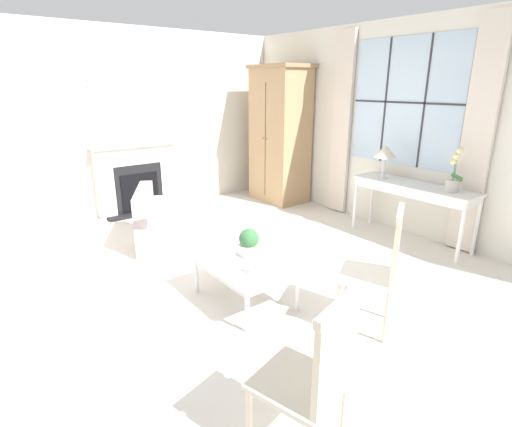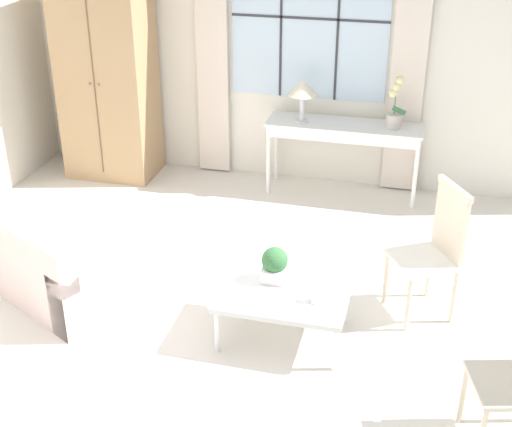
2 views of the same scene
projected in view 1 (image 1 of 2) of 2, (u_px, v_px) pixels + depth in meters
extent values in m
plane|color=silver|center=(216.00, 287.00, 4.08)|extent=(14.00, 14.00, 0.00)
cube|color=silver|center=(403.00, 129.00, 5.39)|extent=(7.20, 0.06, 2.80)
cube|color=silver|center=(405.00, 102.00, 5.27)|extent=(1.61, 0.01, 1.64)
cube|color=#2D2D33|center=(386.00, 102.00, 5.48)|extent=(0.02, 0.02, 1.64)
cube|color=#2D2D33|center=(425.00, 103.00, 5.04)|extent=(0.02, 0.02, 1.64)
cube|color=#2D2D33|center=(404.00, 103.00, 5.26)|extent=(1.61, 0.02, 0.02)
cube|color=beige|center=(341.00, 125.00, 6.12)|extent=(0.34, 0.06, 2.72)
cube|color=beige|center=(477.00, 139.00, 4.59)|extent=(0.34, 0.06, 2.72)
cube|color=silver|center=(143.00, 123.00, 6.28)|extent=(0.06, 7.20, 2.80)
cube|color=black|center=(142.00, 212.00, 6.42)|extent=(0.34, 1.12, 0.04)
cube|color=silver|center=(137.00, 180.00, 6.32)|extent=(0.18, 1.24, 1.07)
cube|color=silver|center=(134.00, 145.00, 6.13)|extent=(0.24, 1.32, 0.04)
cube|color=black|center=(140.00, 192.00, 6.30)|extent=(0.02, 0.60, 0.59)
cube|color=black|center=(140.00, 188.00, 6.29)|extent=(0.01, 0.76, 0.75)
cube|color=silver|center=(128.00, 111.00, 6.05)|extent=(0.04, 1.10, 1.00)
cube|color=silver|center=(129.00, 111.00, 6.03)|extent=(0.01, 1.02, 0.92)
cube|color=tan|center=(280.00, 137.00, 6.84)|extent=(0.94, 0.63, 2.22)
cube|color=#977752|center=(281.00, 66.00, 6.48)|extent=(1.02, 0.69, 0.06)
cube|color=brown|center=(265.00, 141.00, 6.67)|extent=(0.01, 0.01, 1.87)
sphere|color=#997F4C|center=(263.00, 138.00, 6.69)|extent=(0.03, 0.03, 0.03)
sphere|color=#997F4C|center=(267.00, 139.00, 6.61)|extent=(0.03, 0.03, 0.03)
cube|color=white|center=(414.00, 185.00, 5.07)|extent=(1.59, 0.46, 0.03)
cube|color=white|center=(413.00, 190.00, 5.09)|extent=(1.52, 0.44, 0.10)
cylinder|color=white|center=(355.00, 203.00, 5.65)|extent=(0.04, 0.04, 0.74)
cylinder|color=white|center=(461.00, 233.00, 4.51)|extent=(0.04, 0.04, 0.74)
cylinder|color=white|center=(372.00, 199.00, 5.87)|extent=(0.04, 0.04, 0.74)
cylinder|color=white|center=(477.00, 227.00, 4.73)|extent=(0.04, 0.04, 0.74)
cylinder|color=silver|center=(382.00, 178.00, 5.36)|extent=(0.14, 0.14, 0.02)
cylinder|color=silver|center=(384.00, 167.00, 5.32)|extent=(0.05, 0.05, 0.26)
cone|color=beige|center=(385.00, 151.00, 5.25)|extent=(0.30, 0.30, 0.16)
cylinder|color=#BCB7AD|center=(452.00, 186.00, 4.68)|extent=(0.15, 0.15, 0.15)
cylinder|color=#336638|center=(455.00, 164.00, 4.59)|extent=(0.01, 0.01, 0.38)
cube|color=#336638|center=(457.00, 177.00, 4.61)|extent=(0.14, 0.02, 0.09)
sphere|color=beige|center=(454.00, 162.00, 4.61)|extent=(0.08, 0.08, 0.08)
sphere|color=beige|center=(457.00, 156.00, 4.57)|extent=(0.08, 0.08, 0.08)
sphere|color=beige|center=(460.00, 151.00, 4.53)|extent=(0.08, 0.08, 0.08)
cube|color=beige|center=(177.00, 229.00, 5.17)|extent=(1.30, 1.28, 0.38)
cube|color=beige|center=(144.00, 203.00, 4.99)|extent=(0.94, 0.60, 0.35)
cube|color=beige|center=(177.00, 215.00, 5.51)|extent=(0.61, 0.92, 0.52)
cube|color=beige|center=(176.00, 235.00, 4.78)|extent=(0.61, 0.92, 0.52)
cube|color=white|center=(367.00, 275.00, 3.30)|extent=(0.60, 0.60, 0.03)
cube|color=beige|center=(396.00, 247.00, 3.14)|extent=(0.24, 0.37, 0.53)
cube|color=beige|center=(401.00, 213.00, 3.05)|extent=(0.25, 0.39, 0.05)
cylinder|color=beige|center=(338.00, 308.00, 3.28)|extent=(0.04, 0.04, 0.46)
cylinder|color=beige|center=(346.00, 287.00, 3.61)|extent=(0.04, 0.04, 0.46)
cylinder|color=beige|center=(386.00, 318.00, 3.14)|extent=(0.04, 0.04, 0.46)
cylinder|color=beige|center=(390.00, 295.00, 3.48)|extent=(0.04, 0.04, 0.46)
cube|color=beige|center=(299.00, 382.00, 2.13)|extent=(0.54, 0.54, 0.03)
cube|color=beige|center=(336.00, 355.00, 1.93)|extent=(0.14, 0.40, 0.51)
cube|color=beige|center=(340.00, 305.00, 1.85)|extent=(0.15, 0.43, 0.05)
cylinder|color=beige|center=(249.00, 423.00, 2.17)|extent=(0.04, 0.04, 0.45)
cylinder|color=beige|center=(287.00, 383.00, 2.46)|extent=(0.04, 0.04, 0.45)
cylinder|color=beige|center=(344.00, 413.00, 2.24)|extent=(0.04, 0.04, 0.45)
cube|color=silver|center=(245.00, 263.00, 3.71)|extent=(0.95, 0.67, 0.03)
cube|color=beige|center=(245.00, 266.00, 3.73)|extent=(0.93, 0.66, 0.04)
cylinder|color=silver|center=(196.00, 275.00, 3.93)|extent=(0.04, 0.04, 0.39)
cylinder|color=silver|center=(247.00, 312.00, 3.29)|extent=(0.04, 0.04, 0.39)
cylinder|color=silver|center=(244.00, 260.00, 4.26)|extent=(0.04, 0.04, 0.39)
cylinder|color=silver|center=(298.00, 291.00, 3.62)|extent=(0.04, 0.04, 0.39)
cube|color=white|center=(249.00, 250.00, 3.84)|extent=(0.18, 0.18, 0.10)
sphere|color=#336638|center=(249.00, 239.00, 3.80)|extent=(0.19, 0.19, 0.19)
cylinder|color=silver|center=(252.00, 273.00, 3.47)|extent=(0.09, 0.09, 0.01)
cylinder|color=white|center=(252.00, 267.00, 3.46)|extent=(0.06, 0.06, 0.10)
cylinder|color=black|center=(252.00, 261.00, 3.44)|extent=(0.00, 0.00, 0.01)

